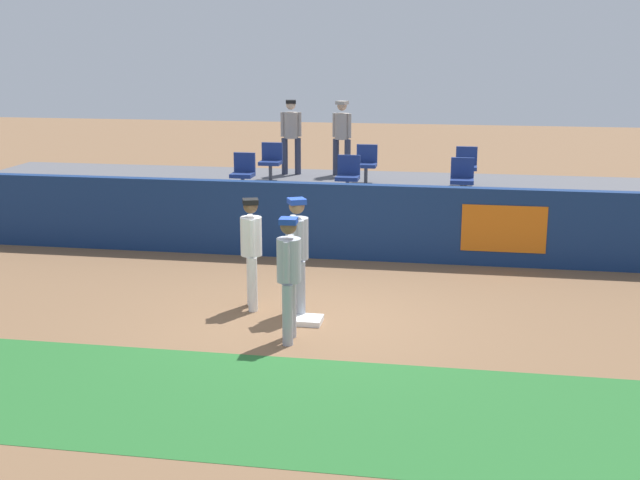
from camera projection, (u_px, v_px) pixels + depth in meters
The scene contains 16 objects.
ground_plane at pixel (305, 321), 11.96m from camera, with size 60.00×60.00×0.00m, color brown.
grass_foreground_strip at pixel (258, 403), 9.24m from camera, with size 18.00×2.80×0.01m, color #26662B.
first_base at pixel (308, 320), 11.88m from camera, with size 0.40×0.40×0.08m, color white.
player_fielder_home at pixel (252, 246), 12.34m from camera, with size 0.41×0.56×1.70m.
player_runner_visitor at pixel (289, 271), 10.94m from camera, with size 0.34×0.48×1.71m.
player_coach_visitor at pixel (297, 248), 11.99m from camera, with size 0.45×0.45×1.77m.
field_wall at pixel (342, 221), 15.27m from camera, with size 18.00×0.26×1.42m.
bleacher_platform at pixel (359, 208), 17.80m from camera, with size 18.00×4.80×0.91m, color #59595E.
seat_front_right at pixel (462, 177), 16.13m from camera, with size 0.45×0.44×0.84m.
seat_front_center at pixel (348, 174), 16.51m from camera, with size 0.46×0.44×0.84m.
seat_back_right at pixel (466, 164), 17.84m from camera, with size 0.46×0.44×0.84m.
seat_front_left at pixel (243, 171), 16.87m from camera, with size 0.45×0.44×0.84m.
seat_back_center at pixel (366, 162), 18.21m from camera, with size 0.46×0.44×0.84m.
seat_back_left at pixel (271, 159), 18.57m from camera, with size 0.48×0.44×0.84m.
spectator_hooded at pixel (291, 132), 19.24m from camera, with size 0.48×0.39×1.75m.
spectator_capped at pixel (342, 133), 19.07m from camera, with size 0.46×0.42×1.74m.
Camera 1 is at (2.15, -11.14, 3.97)m, focal length 45.99 mm.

